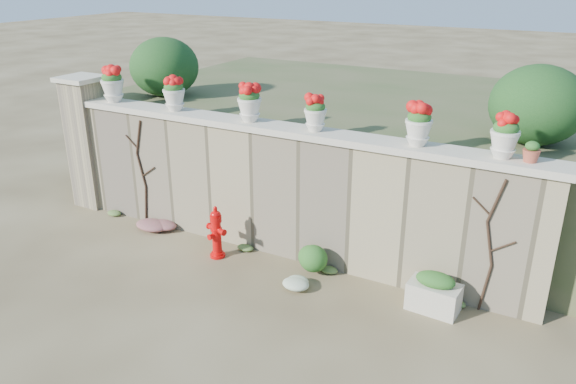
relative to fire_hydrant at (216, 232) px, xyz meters
The scene contains 21 objects.
ground 1.43m from the fire_hydrant, 55.03° to the right, with size 80.00×80.00×0.00m, color brown.
stone_wall 1.18m from the fire_hydrant, 41.24° to the left, with size 8.00×0.40×2.00m, color gray.
wall_cap 1.92m from the fire_hydrant, 41.24° to the left, with size 8.10×0.52×0.10m, color beige.
gate_pillar 3.53m from the fire_hydrant, 168.52° to the left, with size 0.72×0.72×2.48m.
raised_fill 4.00m from the fire_hydrant, 78.64° to the left, with size 9.00×6.00×2.00m, color #384C23.
back_shrub_left 3.72m from the fire_hydrant, 142.09° to the left, with size 1.30×1.30×1.10m, color #143814.
back_shrub_right 5.05m from the fire_hydrant, 24.26° to the left, with size 1.30×1.30×1.10m, color #143814.
vine_left 2.03m from the fire_hydrant, 166.21° to the left, with size 0.60×0.04×1.91m.
vine_right 4.07m from the fire_hydrant, ahead, with size 0.60×0.04×1.91m.
fire_hydrant is the anchor object (origin of this frame).
planter_box 3.44m from the fire_hydrant, ahead, with size 0.70×0.43×0.56m.
green_shrub 1.51m from the fire_hydrant, ahead, with size 0.65×0.59×0.62m, color #1E5119.
magenta_clump 1.50m from the fire_hydrant, 169.04° to the left, with size 0.79×0.53×0.21m, color #B22361.
white_flowers 1.64m from the fire_hydrant, ahead, with size 0.56×0.45×0.20m, color white.
urn_pot_0 3.33m from the fire_hydrant, 165.19° to the left, with size 0.40×0.40×0.62m.
urn_pot_1 2.40m from the fire_hydrant, 150.73° to the left, with size 0.36×0.36×0.57m.
urn_pot_2 2.08m from the fire_hydrant, 70.45° to the left, with size 0.37×0.37×0.58m.
urn_pot_3 2.45m from the fire_hydrant, 26.65° to the left, with size 0.33×0.33×0.52m.
urn_pot_4 3.54m from the fire_hydrant, 13.37° to the left, with size 0.36×0.36×0.56m.
urn_pot_5 4.46m from the fire_hydrant, ahead, with size 0.36×0.36×0.56m.
terracotta_pot 4.70m from the fire_hydrant, ahead, with size 0.21×0.21×0.25m.
Camera 1 is at (4.03, -5.33, 4.32)m, focal length 35.00 mm.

